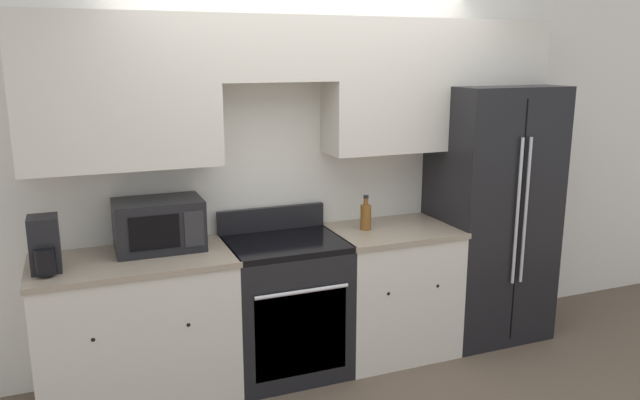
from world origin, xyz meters
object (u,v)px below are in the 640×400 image
object	(u,v)px
refrigerator	(487,212)
bottle	(366,216)
microwave	(159,225)
oven_range	(285,306)

from	to	relation	value
refrigerator	bottle	bearing A→B (deg)	-179.55
refrigerator	microwave	bearing A→B (deg)	178.51
oven_range	bottle	distance (m)	0.82
oven_range	bottle	xyz separation A→B (m)	(0.61, 0.05, 0.55)
refrigerator	bottle	xyz separation A→B (m)	(-1.01, -0.01, 0.07)
microwave	bottle	size ratio (longest dim) A/B	2.20
microwave	refrigerator	bearing A→B (deg)	-1.49
refrigerator	microwave	xyz separation A→B (m)	(-2.40, 0.06, 0.13)
microwave	bottle	bearing A→B (deg)	-2.90
microwave	bottle	xyz separation A→B (m)	(1.38, -0.07, -0.06)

